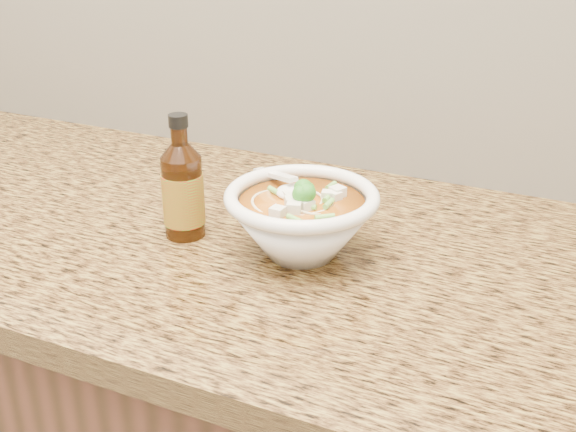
% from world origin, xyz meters
% --- Properties ---
extents(counter_slab, '(4.00, 0.68, 0.04)m').
position_xyz_m(counter_slab, '(0.00, 1.68, 0.88)').
color(counter_slab, olive).
rests_on(counter_slab, cabinet).
extents(soup_bowl, '(0.21, 0.21, 0.12)m').
position_xyz_m(soup_bowl, '(0.16, 1.64, 0.95)').
color(soup_bowl, white).
rests_on(soup_bowl, counter_slab).
extents(hot_sauce_bottle, '(0.07, 0.07, 0.18)m').
position_xyz_m(hot_sauce_bottle, '(-0.02, 1.63, 0.97)').
color(hot_sauce_bottle, '#3D1D08').
rests_on(hot_sauce_bottle, counter_slab).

